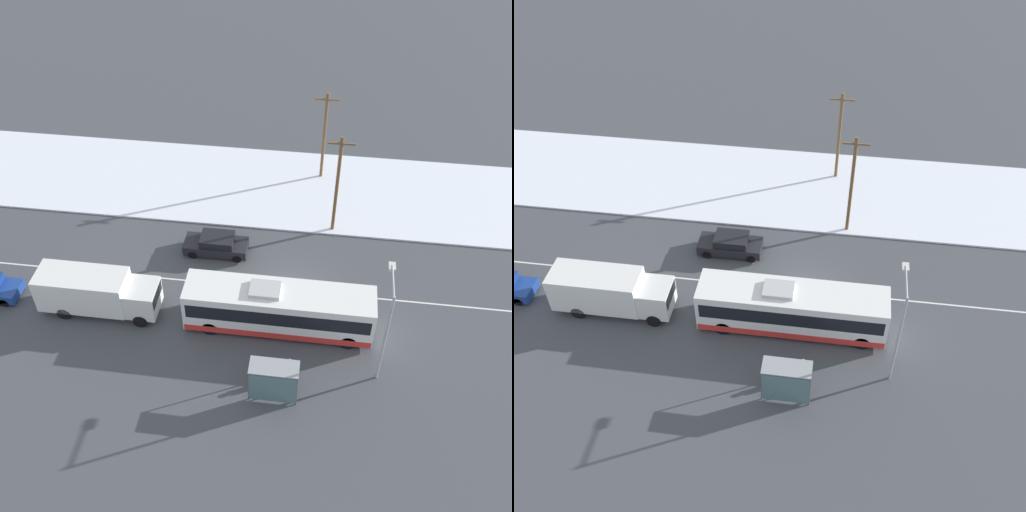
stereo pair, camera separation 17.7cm
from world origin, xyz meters
The scene contains 11 objects.
ground_plane centered at (0.00, 0.00, 0.00)m, with size 120.00×120.00×0.00m, color #424449.
snow_lot centered at (0.00, 11.09, 0.06)m, with size 80.00×10.34×0.12m.
lane_marking_center centered at (0.00, 0.00, 0.00)m, with size 60.00×0.12×0.00m.
city_bus centered at (-0.48, -3.12, 1.57)m, with size 11.31×2.57×3.22m.
box_truck centered at (-11.80, -3.21, 1.61)m, with size 7.46×2.30×2.89m.
sedan_car centered at (-5.42, 3.03, 0.79)m, with size 4.38×1.80×1.45m.
pedestrian_at_stop centered at (0.53, -6.85, 0.99)m, with size 0.58×0.26×1.61m.
bus_shelter centered at (-0.23, -8.32, 1.67)m, with size 2.68×1.20×2.40m.
streetlamp centered at (5.46, -5.64, 4.30)m, with size 0.36×2.77×6.68m.
utility_pole_roadside centered at (2.46, 6.51, 4.08)m, with size 1.80×0.24×7.79m.
utility_pole_snowlot centered at (1.28, 13.05, 3.88)m, with size 1.80×0.24×7.39m.
Camera 2 is at (1.53, -27.24, 28.17)m, focal length 42.00 mm.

